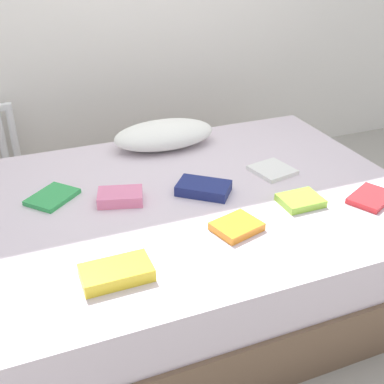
{
  "coord_description": "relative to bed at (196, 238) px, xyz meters",
  "views": [
    {
      "loc": [
        -0.73,
        -1.78,
        1.58
      ],
      "look_at": [
        0.0,
        0.05,
        0.48
      ],
      "focal_mm": 44.6,
      "sensor_mm": 36.0,
      "label": 1
    }
  ],
  "objects": [
    {
      "name": "textbook_green",
      "position": [
        -0.62,
        0.19,
        0.26
      ],
      "size": [
        0.26,
        0.26,
        0.02
      ],
      "primitive_type": "cube",
      "rotation": [
        0.0,
        0.0,
        0.73
      ],
      "color": "green",
      "rests_on": "bed"
    },
    {
      "name": "textbook_yellow",
      "position": [
        -0.49,
        -0.46,
        0.28
      ],
      "size": [
        0.25,
        0.14,
        0.05
      ],
      "primitive_type": "cube",
      "rotation": [
        0.0,
        0.0,
        0.01
      ],
      "color": "yellow",
      "rests_on": "bed"
    },
    {
      "name": "ground_plane",
      "position": [
        0.0,
        0.0,
        -0.25
      ],
      "size": [
        8.0,
        8.0,
        0.0
      ],
      "primitive_type": "plane",
      "color": "#9E998E"
    },
    {
      "name": "textbook_orange",
      "position": [
        0.04,
        -0.34,
        0.27
      ],
      "size": [
        0.22,
        0.19,
        0.03
      ],
      "primitive_type": "cube",
      "rotation": [
        0.0,
        0.0,
        0.28
      ],
      "color": "orange",
      "rests_on": "bed"
    },
    {
      "name": "textbook_white",
      "position": [
        0.44,
        0.06,
        0.26
      ],
      "size": [
        0.22,
        0.22,
        0.02
      ],
      "primitive_type": "cube",
      "rotation": [
        0.0,
        0.0,
        0.2
      ],
      "color": "white",
      "rests_on": "bed"
    },
    {
      "name": "bed",
      "position": [
        0.0,
        0.0,
        0.0
      ],
      "size": [
        2.0,
        1.5,
        0.5
      ],
      "color": "brown",
      "rests_on": "ground"
    },
    {
      "name": "textbook_lime",
      "position": [
        0.39,
        -0.26,
        0.27
      ],
      "size": [
        0.18,
        0.15,
        0.03
      ],
      "primitive_type": "cube",
      "rotation": [
        0.0,
        0.0,
        0.01
      ],
      "color": "#8CC638",
      "rests_on": "bed"
    },
    {
      "name": "pillow",
      "position": [
        0.04,
        0.56,
        0.32
      ],
      "size": [
        0.56,
        0.3,
        0.14
      ],
      "primitive_type": "ellipsoid",
      "color": "white",
      "rests_on": "bed"
    },
    {
      "name": "textbook_red",
      "position": [
        0.71,
        -0.35,
        0.27
      ],
      "size": [
        0.25,
        0.22,
        0.02
      ],
      "primitive_type": "cube",
      "rotation": [
        0.0,
        0.0,
        0.47
      ],
      "color": "red",
      "rests_on": "bed"
    },
    {
      "name": "textbook_pink",
      "position": [
        -0.34,
        0.05,
        0.28
      ],
      "size": [
        0.23,
        0.18,
        0.05
      ],
      "primitive_type": "cube",
      "rotation": [
        0.0,
        0.0,
        -0.27
      ],
      "color": "pink",
      "rests_on": "bed"
    },
    {
      "name": "textbook_navy",
      "position": [
        0.03,
        -0.01,
        0.28
      ],
      "size": [
        0.28,
        0.26,
        0.05
      ],
      "primitive_type": "cube",
      "rotation": [
        0.0,
        0.0,
        -0.67
      ],
      "color": "navy",
      "rests_on": "bed"
    }
  ]
}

